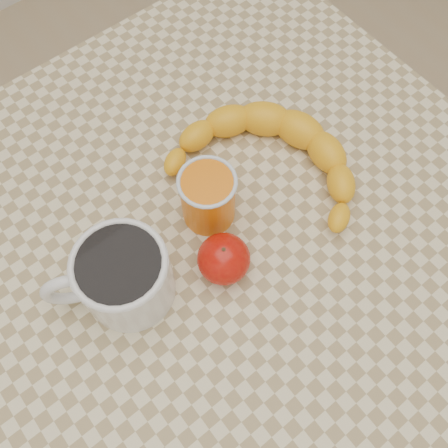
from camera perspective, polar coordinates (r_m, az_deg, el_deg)
ground at (r=1.37m, az=0.00°, el=-13.88°), size 3.00×3.00×0.00m
table at (r=0.73m, az=0.00°, el=-3.53°), size 0.80×0.80×0.75m
coffee_mug at (r=0.59m, az=-11.61°, el=-5.86°), size 0.16×0.15×0.09m
orange_juice_glass at (r=0.63m, az=-1.85°, el=3.09°), size 0.07×0.07×0.09m
apple at (r=0.61m, az=-0.03°, el=-4.01°), size 0.09×0.09×0.06m
banana at (r=0.68m, az=5.51°, el=7.23°), size 0.41×0.45×0.05m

